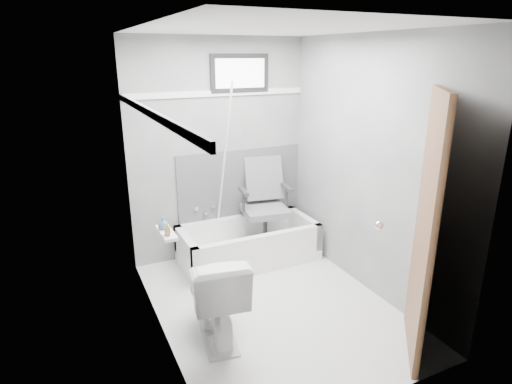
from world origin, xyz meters
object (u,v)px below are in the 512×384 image
bathtub (249,243)px  soap_bottle_a (167,229)px  office_chair (265,204)px  door (486,239)px  soap_bottle_b (163,223)px  toilet (215,295)px

bathtub → soap_bottle_a: bearing=-138.0°
soap_bottle_a → bathtub: bearing=42.0°
office_chair → door: (0.57, -2.26, 0.39)m
office_chair → soap_bottle_b: size_ratio=9.65×
soap_bottle_b → soap_bottle_a: bearing=-90.0°
office_chair → door: size_ratio=0.49×
door → soap_bottle_b: (-1.92, 1.34, -0.04)m
toilet → soap_bottle_a: 0.67m
soap_bottle_b → door: bearing=-34.9°
toilet → soap_bottle_b: bearing=-29.5°
soap_bottle_b → office_chair: bearing=34.2°
bathtub → toilet: bearing=-125.4°
door → soap_bottle_a: bearing=148.0°
toilet → soap_bottle_a: (-0.32, 0.12, 0.58)m
toilet → office_chair: bearing=-121.9°
toilet → soap_bottle_b: 0.71m
bathtub → soap_bottle_b: (-1.12, -0.87, 0.75)m
toilet → soap_bottle_b: size_ratio=7.66×
office_chair → soap_bottle_b: bearing=-136.9°
bathtub → soap_bottle_b: soap_bottle_b is taller
bathtub → door: door is taller
door → soap_bottle_a: (-1.92, 1.20, -0.03)m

